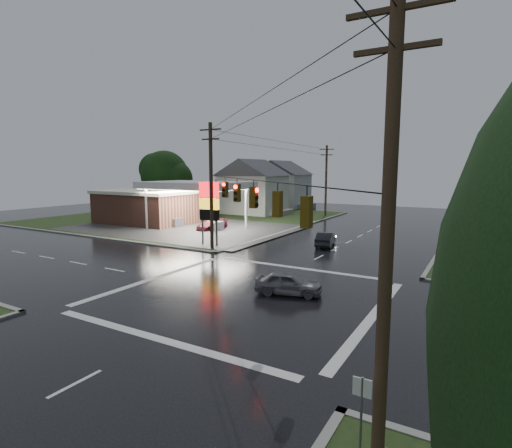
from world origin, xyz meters
The scene contains 14 objects.
ground centered at (0.00, 0.00, 0.00)m, with size 120.00×120.00×0.00m, color black.
grass_nw centered at (-26.00, 26.00, 0.04)m, with size 36.00×36.00×0.08m, color #1F3216.
gas_station centered at (-25.68, 19.70, 2.55)m, with size 26.20×18.00×5.60m.
pylon_sign centered at (-10.50, 10.50, 4.01)m, with size 2.00×0.35×6.00m.
utility_pole_nw centered at (-9.50, 9.50, 5.72)m, with size 2.20×0.32×11.00m.
utility_pole_se centered at (9.50, -9.50, 5.72)m, with size 2.20×0.32×11.00m.
utility_pole_n centered at (-9.50, 38.00, 5.47)m, with size 2.20×0.32×10.50m.
traffic_signals centered at (0.02, -0.02, 6.48)m, with size 26.87×26.87×1.47m.
house_near centered at (-20.95, 36.00, 4.41)m, with size 11.05×8.48×8.60m.
house_far centered at (-21.95, 48.00, 4.41)m, with size 11.05×8.48×8.60m.
tree_nw_behind centered at (-33.84, 29.99, 6.18)m, with size 8.93×7.60×10.00m.
car_north centered at (-1.22, 15.81, 0.65)m, with size 1.37×3.93×1.29m, color black.
car_crossing centered at (1.99, 1.17, 0.65)m, with size 1.53×3.81×1.30m, color slate.
car_pump centered at (-16.09, 18.39, 0.61)m, with size 1.71×4.20×1.22m, color #4C1119.
Camera 1 is at (11.40, -18.69, 7.06)m, focal length 28.00 mm.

